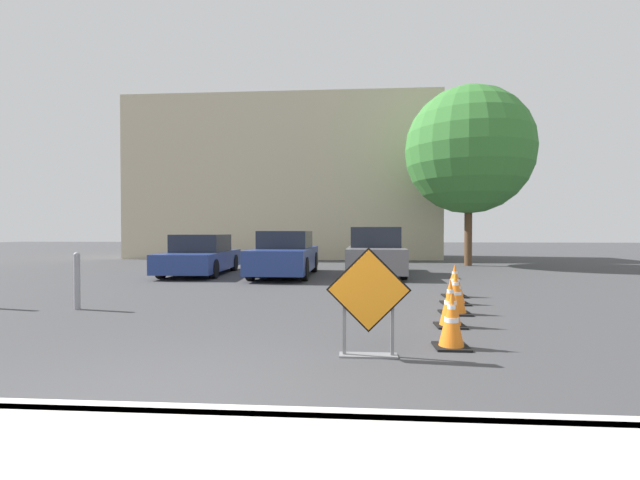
% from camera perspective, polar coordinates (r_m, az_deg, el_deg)
% --- Properties ---
extents(ground_plane, '(96.00, 96.00, 0.00)m').
position_cam_1_polar(ground_plane, '(13.25, -2.77, -5.24)').
color(ground_plane, '#3D3D3F').
extents(curb_lip, '(22.94, 0.20, 0.14)m').
position_cam_1_polar(curb_lip, '(3.72, -22.67, -20.89)').
color(curb_lip, beige).
rests_on(curb_lip, ground_plane).
extents(road_closed_sign, '(0.98, 0.20, 1.28)m').
position_cam_1_polar(road_closed_sign, '(5.02, 6.48, -7.93)').
color(road_closed_sign, black).
rests_on(road_closed_sign, ground_plane).
extents(traffic_cone_nearest, '(0.42, 0.42, 0.71)m').
position_cam_1_polar(traffic_cone_nearest, '(5.69, 17.12, -10.24)').
color(traffic_cone_nearest, black).
rests_on(traffic_cone_nearest, ground_plane).
extents(traffic_cone_second, '(0.44, 0.44, 0.74)m').
position_cam_1_polar(traffic_cone_second, '(6.92, 16.98, -8.07)').
color(traffic_cone_second, black).
rests_on(traffic_cone_second, ground_plane).
extents(traffic_cone_third, '(0.52, 0.52, 0.73)m').
position_cam_1_polar(traffic_cone_third, '(8.01, 17.59, -6.87)').
color(traffic_cone_third, black).
rests_on(traffic_cone_third, ground_plane).
extents(traffic_cone_fourth, '(0.52, 0.52, 0.66)m').
position_cam_1_polar(traffic_cone_fourth, '(9.09, 17.58, -6.16)').
color(traffic_cone_fourth, black).
rests_on(traffic_cone_fourth, ground_plane).
extents(traffic_cone_fifth, '(0.51, 0.51, 0.73)m').
position_cam_1_polar(traffic_cone_fifth, '(10.11, 17.51, -5.22)').
color(traffic_cone_fifth, black).
rests_on(traffic_cone_fifth, ground_plane).
extents(parked_car_nearest, '(2.01, 4.49, 1.37)m').
position_cam_1_polar(parked_car_nearest, '(15.36, -15.60, -2.06)').
color(parked_car_nearest, navy).
rests_on(parked_car_nearest, ground_plane).
extents(parked_car_second, '(1.89, 4.64, 1.49)m').
position_cam_1_polar(parked_car_second, '(14.27, -4.63, -1.98)').
color(parked_car_second, navy).
rests_on(parked_car_second, ground_plane).
extents(parked_car_third, '(2.03, 4.52, 1.62)m').
position_cam_1_polar(parked_car_third, '(14.72, 7.40, -1.75)').
color(parked_car_third, slate).
rests_on(parked_car_third, ground_plane).
extents(bollard_nearest, '(0.12, 0.12, 1.08)m').
position_cam_1_polar(bollard_nearest, '(9.25, -29.66, -4.58)').
color(bollard_nearest, gray).
rests_on(bollard_nearest, ground_plane).
extents(building_facade_backdrop, '(17.08, 5.00, 8.82)m').
position_cam_1_polar(building_facade_backdrop, '(25.14, -4.65, 7.82)').
color(building_facade_backdrop, beige).
rests_on(building_facade_backdrop, ground_plane).
extents(street_tree_behind_lot, '(5.42, 5.42, 7.68)m').
position_cam_1_polar(street_tree_behind_lot, '(19.80, 19.22, 11.21)').
color(street_tree_behind_lot, '#513823').
rests_on(street_tree_behind_lot, ground_plane).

